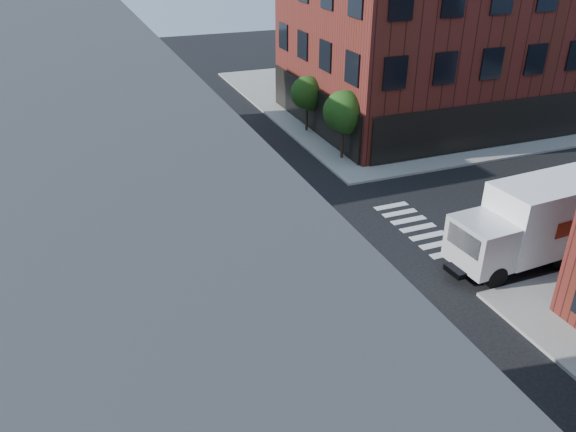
# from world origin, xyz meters

# --- Properties ---
(ground) EXTENTS (120.00, 120.00, 0.00)m
(ground) POSITION_xyz_m (0.00, 0.00, 0.00)
(ground) COLOR black
(ground) RESTS_ON ground
(sidewalk_ne) EXTENTS (30.00, 30.00, 0.15)m
(sidewalk_ne) POSITION_xyz_m (21.00, 21.00, 0.07)
(sidewalk_ne) COLOR gray
(sidewalk_ne) RESTS_ON ground
(building_ne) EXTENTS (25.00, 16.00, 12.00)m
(building_ne) POSITION_xyz_m (20.50, 16.00, 6.00)
(building_ne) COLOR #4E1B13
(building_ne) RESTS_ON ground
(tree_near) EXTENTS (2.69, 2.69, 4.49)m
(tree_near) POSITION_xyz_m (7.56, 9.98, 3.16)
(tree_near) COLOR black
(tree_near) RESTS_ON ground
(tree_far) EXTENTS (2.43, 2.43, 4.07)m
(tree_far) POSITION_xyz_m (7.56, 15.98, 2.87)
(tree_far) COLOR black
(tree_far) RESTS_ON ground
(signal_pole) EXTENTS (1.29, 1.24, 4.60)m
(signal_pole) POSITION_xyz_m (-6.72, -6.68, 2.86)
(signal_pole) COLOR black
(signal_pole) RESTS_ON ground
(box_truck) EXTENTS (8.63, 3.06, 3.85)m
(box_truck) POSITION_xyz_m (10.27, -4.47, 2.00)
(box_truck) COLOR white
(box_truck) RESTS_ON ground
(traffic_cone) EXTENTS (0.55, 0.55, 0.79)m
(traffic_cone) POSITION_xyz_m (-3.08, -5.44, 0.38)
(traffic_cone) COLOR red
(traffic_cone) RESTS_ON ground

